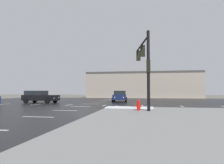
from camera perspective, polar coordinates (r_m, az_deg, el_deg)
ground_plane at (r=22.19m, az=-7.27°, el=-6.59°), size 120.00×120.00×0.00m
road_asphalt at (r=22.19m, az=-7.27°, el=-6.57°), size 44.00×44.00×0.02m
snow_strip_curbside at (r=17.32m, az=4.97°, el=-7.19°), size 4.00×1.60×0.06m
lane_markings at (r=20.54m, az=-5.14°, el=-6.87°), size 36.15×36.15×0.01m
traffic_signal_mast at (r=16.26m, az=9.25°, el=6.21°), size 1.20×5.16×5.82m
fire_hydrant at (r=14.98m, az=7.56°, el=-6.50°), size 0.48×0.26×0.79m
strip_building_background at (r=47.83m, az=8.76°, el=-0.88°), size 25.54×8.00×5.87m
sedan_black at (r=27.55m, az=-19.87°, el=-3.89°), size 4.66×2.36×1.58m
sedan_navy at (r=29.13m, az=2.25°, el=-3.96°), size 2.30×4.64×1.58m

